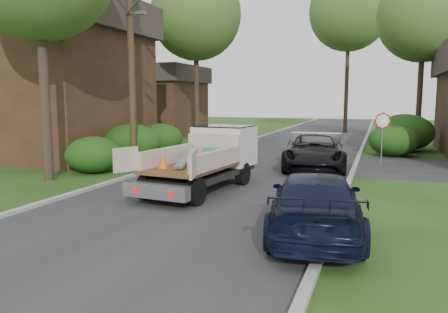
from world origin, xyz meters
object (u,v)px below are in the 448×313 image
stop_sign (382,128)px  tree_right_far (424,16)px  house_left_far (156,100)px  house_left_near (47,77)px  tree_center_far (349,11)px  tree_left_back (83,11)px  utility_pole (131,52)px  tree_left_far (196,15)px  flatbed_truck (212,155)px  black_pickup (314,152)px  navy_suv (316,204)px

stop_sign → tree_right_far: 13.08m
house_left_far → house_left_near: bearing=-84.3°
stop_sign → tree_center_far: 23.15m
house_left_far → tree_right_far: tree_right_far is taller
stop_sign → tree_left_back: tree_left_back is taller
stop_sign → utility_pole: (-10.68, -4.02, 3.40)m
house_left_near → tree_center_far: 27.75m
tree_left_far → utility_pole: bearing=-80.5°
utility_pole → tree_center_far: size_ratio=0.68×
tree_right_far → flatbed_truck: bearing=-113.6°
tree_left_back → tree_center_far: 23.43m
utility_pole → house_left_near: utility_pole is taller
tree_right_far → stop_sign: bearing=-101.8°
utility_pole → tree_left_far: 12.77m
black_pickup → navy_suv: bearing=-89.2°
tree_left_back → navy_suv: size_ratio=2.42×
tree_right_far → tree_left_back: size_ratio=0.96×
flatbed_truck → navy_suv: flatbed_truck is taller
utility_pole → house_left_near: (-6.52, 2.02, -0.89)m
tree_center_far → flatbed_truck: (-2.42, -28.13, -9.83)m
house_left_near → tree_left_far: bearing=65.8°
utility_pole → tree_left_back: 12.30m
utility_pole → black_pickup: utility_pole is taller
utility_pole → tree_left_far: size_ratio=0.82×
utility_pole → black_pickup: 9.27m
tree_left_back → flatbed_truck: tree_left_back is taller
tree_left_far → tree_left_back: bearing=-148.4°
house_left_near → navy_suv: house_left_near is taller
house_left_far → navy_suv: size_ratio=1.52×
tree_left_back → flatbed_truck: 19.22m
house_left_far → tree_left_back: bearing=-93.2°
tree_center_far → flatbed_truck: size_ratio=2.53×
stop_sign → flatbed_truck: 9.10m
tree_center_far → flatbed_truck: 29.90m
stop_sign → tree_right_far: bearing=78.2°
house_left_near → tree_left_far: (4.50, 10.00, 4.70)m
house_left_far → tree_left_back: tree_left_back is taller
house_left_far → black_pickup: size_ratio=1.35×
tree_center_far → flatbed_truck: tree_center_far is taller
tree_right_far → tree_center_far: size_ratio=0.79×
house_left_far → tree_right_far: 21.78m
stop_sign → black_pickup: (-2.80, -1.91, -1.00)m
stop_sign → house_left_near: bearing=-173.4°
tree_left_far → flatbed_truck: tree_left_far is taller
utility_pole → house_left_near: size_ratio=1.03×
tree_left_far → black_pickup: bearing=-45.0°
flatbed_truck → black_pickup: size_ratio=1.03×
tree_left_far → tree_left_back: (-6.50, -4.00, -0.00)m
navy_suv → tree_left_far: bearing=-68.0°
tree_right_far → utility_pole: bearing=-130.8°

